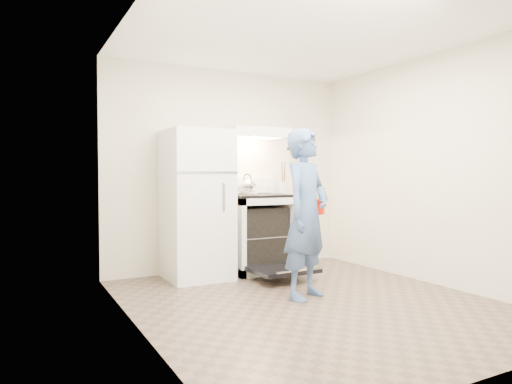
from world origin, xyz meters
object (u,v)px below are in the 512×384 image
at_px(stove_body, 258,234).
at_px(person, 306,214).
at_px(refrigerator, 197,205).
at_px(dutch_oven, 311,208).
at_px(tea_kettle, 247,184).

distance_m(stove_body, person, 1.38).
xyz_separation_m(refrigerator, person, (0.63, -1.29, -0.03)).
xyz_separation_m(stove_body, person, (-0.18, -1.32, 0.36)).
relative_size(stove_body, dutch_oven, 2.62).
distance_m(tea_kettle, person, 1.48).
bearing_deg(dutch_oven, refrigerator, 128.66).
bearing_deg(dutch_oven, person, -133.17).
distance_m(refrigerator, person, 1.44).
bearing_deg(refrigerator, person, -63.99).
bearing_deg(stove_body, person, -97.79).
bearing_deg(person, stove_body, 56.04).
distance_m(stove_body, dutch_oven, 1.15).
xyz_separation_m(stove_body, dutch_oven, (0.04, -1.08, 0.39)).
bearing_deg(dutch_oven, tea_kettle, 95.35).
height_order(tea_kettle, dutch_oven, tea_kettle).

